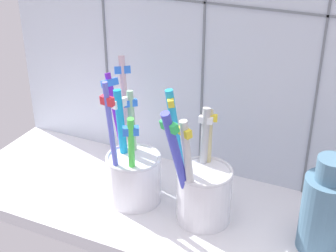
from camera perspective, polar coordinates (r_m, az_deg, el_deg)
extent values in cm
cube|color=silver|center=(71.53, 0.26, -9.57)|extent=(64.00, 22.00, 2.00)
cube|color=silver|center=(71.54, 4.39, 9.81)|extent=(64.00, 2.00, 45.00)
cube|color=slate|center=(77.45, -7.23, 11.05)|extent=(0.30, 0.20, 45.00)
cube|color=slate|center=(70.56, 4.06, 9.57)|extent=(0.30, 0.20, 45.00)
cube|color=slate|center=(66.86, 17.04, 7.41)|extent=(0.30, 0.20, 45.00)
cube|color=slate|center=(69.12, 4.21, 13.78)|extent=(64.00, 0.20, 0.30)
cylinder|color=white|center=(70.39, -3.86, -5.95)|extent=(7.52, 7.52, 6.80)
torus|color=silver|center=(68.58, -3.95, -3.57)|extent=(7.64, 7.64, 0.50)
cylinder|color=#4AD647|center=(66.22, -4.13, -4.09)|extent=(2.74, 3.79, 14.40)
cube|color=blue|center=(62.74, -4.25, -0.55)|extent=(2.24, 1.88, 1.33)
cylinder|color=#5F64DF|center=(65.43, -6.23, -2.34)|extent=(1.03, 2.60, 18.75)
cube|color=#E5333F|center=(61.92, -6.90, 2.86)|extent=(1.92, 1.01, 1.19)
cylinder|color=#96C095|center=(70.11, -3.98, -1.88)|extent=(2.67, 2.84, 14.94)
cube|color=blue|center=(68.16, -4.27, 2.62)|extent=(1.95, 1.87, 1.04)
cylinder|color=#189DD6|center=(69.61, -4.98, -1.84)|extent=(2.72, 1.87, 15.59)
cube|color=white|center=(67.34, -5.46, 2.63)|extent=(1.59, 2.44, 1.21)
cylinder|color=beige|center=(72.21, -4.75, 0.43)|extent=(4.86, 6.24, 18.27)
cube|color=blue|center=(71.45, -5.18, 6.35)|extent=(2.38, 2.08, 1.21)
cylinder|color=purple|center=(70.42, -5.46, -0.98)|extent=(5.88, 3.97, 16.85)
cube|color=blue|center=(69.23, -6.63, 4.90)|extent=(2.03, 2.53, 1.13)
cylinder|color=white|center=(66.60, 4.10, -7.82)|extent=(7.24, 7.24, 7.38)
torus|color=silver|center=(64.54, 4.21, -5.14)|extent=(7.38, 7.38, 0.50)
cylinder|color=#23A0D6|center=(63.62, 1.25, -3.40)|extent=(3.63, 2.52, 18.26)
cube|color=yellow|center=(59.98, 0.31, 2.93)|extent=(1.88, 2.56, 0.98)
cylinder|color=#4045C0|center=(61.55, 1.46, -5.04)|extent=(3.27, 6.28, 17.56)
cube|color=green|center=(56.98, 0.15, -0.03)|extent=(2.57, 1.85, 1.31)
cylinder|color=#CABF86|center=(66.64, 4.58, -3.95)|extent=(1.52, 2.61, 14.19)
cube|color=yellow|center=(64.38, 4.80, 0.93)|extent=(2.04, 1.41, 0.96)
cylinder|color=silver|center=(61.82, 2.47, -5.71)|extent=(2.41, 3.21, 15.90)
cube|color=yellow|center=(58.11, 1.92, -0.69)|extent=(2.07, 1.73, 1.10)
cylinder|color=#B6B6B5|center=(66.32, 4.01, -3.90)|extent=(1.31, 2.80, 14.60)
cube|color=white|center=(64.11, 4.33, 0.71)|extent=(1.89, 1.13, 0.98)
cylinder|color=slate|center=(63.57, 17.28, -9.73)|extent=(5.84, 5.84, 9.90)
cylinder|color=slate|center=(60.08, 18.11, -4.87)|extent=(3.76, 3.76, 2.81)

